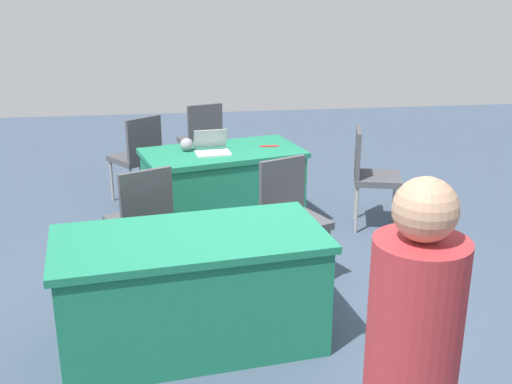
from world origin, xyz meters
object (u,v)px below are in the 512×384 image
object	(u,v)px
chair_tucked_right	(202,137)
chair_by_pillar	(370,171)
chair_tucked_left	(138,153)
table_foreground	(223,189)
scissors_red	(269,146)
person_presenter	(410,373)
table_mid_left	(192,290)
chair_aisle	(141,216)
laptop_silver	(212,149)
yarn_ball	(187,145)
chair_near_front	(291,211)

from	to	relation	value
chair_tucked_right	chair_by_pillar	xyz separation A→B (m)	(-1.53, 1.68, 0.02)
chair_tucked_left	chair_tucked_right	world-z (taller)	chair_tucked_left
table_foreground	scissors_red	world-z (taller)	scissors_red
chair_tucked_right	person_presenter	bearing A→B (deg)	-101.89
chair_tucked_left	person_presenter	size ratio (longest dim) A/B	0.56
table_mid_left	chair_by_pillar	size ratio (longest dim) A/B	1.87
chair_aisle	table_foreground	bearing A→B (deg)	31.63
table_mid_left	person_presenter	size ratio (longest dim) A/B	1.07
chair_tucked_right	person_presenter	distance (m)	5.41
laptop_silver	yarn_ball	distance (m)	0.26
table_mid_left	chair_aisle	bearing A→B (deg)	-69.30
person_presenter	yarn_ball	bearing A→B (deg)	-41.64
table_foreground	chair_by_pillar	world-z (taller)	chair_by_pillar
chair_near_front	laptop_silver	bearing A→B (deg)	-86.58
chair_tucked_right	chair_aisle	xyz separation A→B (m)	(0.61, 2.60, 0.02)
laptop_silver	yarn_ball	xyz separation A→B (m)	(0.23, -0.10, 0.02)
chair_near_front	table_foreground	bearing A→B (deg)	-92.21
chair_tucked_right	laptop_silver	xyz separation A→B (m)	(-0.02, 1.57, 0.27)
yarn_ball	laptop_silver	bearing A→B (deg)	156.96
laptop_silver	yarn_ball	size ratio (longest dim) A/B	2.78
yarn_ball	scissors_red	xyz separation A→B (m)	(-0.80, -0.06, -0.06)
chair_tucked_right	person_presenter	size ratio (longest dim) A/B	0.56
chair_tucked_right	laptop_silver	size ratio (longest dim) A/B	2.76
chair_tucked_right	yarn_ball	distance (m)	1.52
table_foreground	yarn_ball	xyz separation A→B (m)	(0.33, -0.03, 0.45)
table_mid_left	yarn_ball	distance (m)	2.11
chair_tucked_left	laptop_silver	distance (m)	1.19
chair_tucked_left	chair_by_pillar	xyz separation A→B (m)	(-2.25, 1.01, 0.01)
chair_tucked_right	chair_near_front	bearing A→B (deg)	-94.93
chair_near_front	person_presenter	distance (m)	2.76
laptop_silver	yarn_ball	bearing A→B (deg)	-29.24
chair_near_front	chair_tucked_left	xyz separation A→B (m)	(1.29, -1.97, -0.01)
chair_aisle	yarn_ball	bearing A→B (deg)	45.93
chair_tucked_right	table_mid_left	bearing A→B (deg)	-111.32
chair_tucked_left	person_presenter	bearing A→B (deg)	-112.31
table_mid_left	person_presenter	world-z (taller)	person_presenter
chair_tucked_left	table_mid_left	bearing A→B (deg)	-117.68
table_foreground	chair_tucked_left	world-z (taller)	chair_tucked_left
scissors_red	chair_tucked_left	bearing A→B (deg)	152.01
chair_tucked_right	yarn_ball	bearing A→B (deg)	-115.34
scissors_red	table_foreground	bearing A→B (deg)	-167.69
chair_aisle	yarn_ball	xyz separation A→B (m)	(-0.40, -1.13, 0.27)
chair_aisle	chair_by_pillar	bearing A→B (deg)	-1.48
table_foreground	laptop_silver	bearing A→B (deg)	34.54
laptop_silver	scissors_red	world-z (taller)	laptop_silver
person_presenter	table_foreground	bearing A→B (deg)	-46.41
chair_near_front	chair_tucked_right	xyz separation A→B (m)	(0.57, -2.64, -0.02)
table_mid_left	laptop_silver	bearing A→B (deg)	-98.11
table_foreground	laptop_silver	xyz separation A→B (m)	(0.10, 0.07, 0.43)
chair_near_front	chair_aisle	bearing A→B (deg)	-25.77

